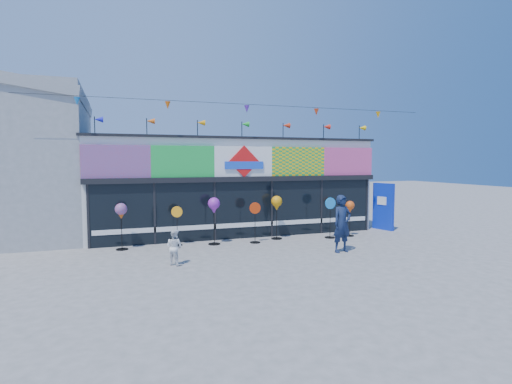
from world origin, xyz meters
name	(u,v)px	position (x,y,z in m)	size (l,w,h in m)	color
ground	(275,257)	(0.00, 0.00, 0.00)	(80.00, 80.00, 0.00)	slate
kite_shop	(227,184)	(0.00, 5.94, 2.05)	(16.00, 5.70, 5.31)	silver
blue_sign	(383,206)	(6.61, 3.29, 1.06)	(0.45, 1.06, 2.12)	#0C2CBD
spinner_0	(121,212)	(-4.69, 2.82, 1.32)	(0.42, 0.42, 1.65)	black
spinner_1	(177,225)	(-2.74, 2.90, 0.77)	(0.40, 0.37, 1.46)	black
spinner_2	(214,207)	(-1.41, 2.63, 1.41)	(0.45, 0.45, 1.77)	black
spinner_3	(255,221)	(0.13, 2.41, 0.82)	(0.44, 0.40, 1.55)	black
spinner_4	(277,204)	(1.19, 2.84, 1.39)	(0.44, 0.44, 1.74)	black
spinner_5	(330,217)	(3.32, 2.32, 0.87)	(0.46, 0.42, 1.65)	black
spinner_6	(350,208)	(4.29, 2.41, 1.18)	(0.37, 0.37, 1.47)	black
adult_man	(342,224)	(2.43, -0.05, 0.98)	(0.72, 0.47, 1.96)	#142040
child	(174,247)	(-3.22, 0.13, 0.54)	(0.53, 0.30, 1.08)	white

